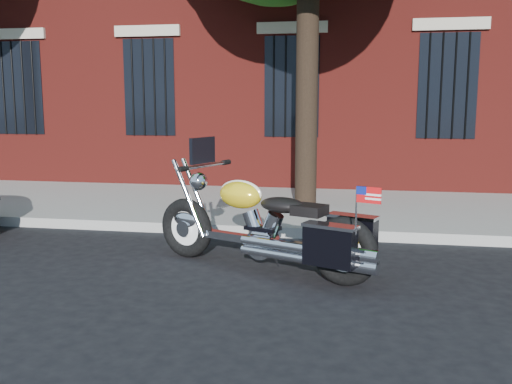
# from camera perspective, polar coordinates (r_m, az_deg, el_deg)

# --- Properties ---
(ground) EXTENTS (120.00, 120.00, 0.00)m
(ground) POSITION_cam_1_polar(r_m,az_deg,el_deg) (6.90, -1.48, -7.01)
(ground) COLOR black
(ground) RESTS_ON ground
(curb) EXTENTS (40.00, 0.16, 0.15)m
(curb) POSITION_cam_1_polar(r_m,az_deg,el_deg) (8.19, 0.47, -3.89)
(curb) COLOR gray
(curb) RESTS_ON ground
(sidewalk) EXTENTS (40.00, 3.60, 0.15)m
(sidewalk) POSITION_cam_1_polar(r_m,az_deg,el_deg) (10.01, 2.28, -1.52)
(sidewalk) COLOR gray
(sidewalk) RESTS_ON ground
(motorcycle) EXTENTS (2.68, 1.57, 1.49)m
(motorcycle) POSITION_cam_1_polar(r_m,az_deg,el_deg) (6.35, 1.38, -3.73)
(motorcycle) COLOR black
(motorcycle) RESTS_ON ground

